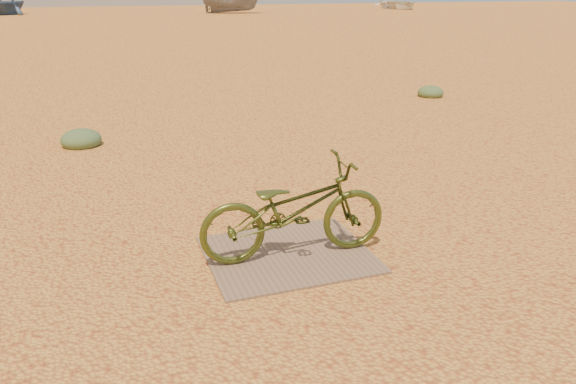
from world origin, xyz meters
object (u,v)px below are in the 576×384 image
object	(u,v)px
plywood_board	(288,254)
bicycle	(294,209)
boat_mid_right	(231,1)
boat_far_right	(399,3)
boat_far_left	(6,2)

from	to	relation	value
plywood_board	bicycle	distance (m)	0.46
boat_mid_right	boat_far_right	bearing A→B (deg)	-63.62
plywood_board	boat_mid_right	world-z (taller)	boat_mid_right
plywood_board	boat_mid_right	bearing A→B (deg)	76.79
bicycle	boat_mid_right	world-z (taller)	boat_mid_right
plywood_board	boat_far_right	size ratio (longest dim) A/B	0.29
bicycle	boat_far_left	bearing A→B (deg)	11.27
bicycle	boat_mid_right	bearing A→B (deg)	-10.57
plywood_board	boat_far_left	xyz separation A→B (m)	(-6.86, 45.10, 0.95)
plywood_board	boat_far_right	bearing A→B (deg)	59.19
boat_far_left	boat_mid_right	xyz separation A→B (m)	(16.68, -3.31, -0.03)
boat_far_left	boat_mid_right	bearing A→B (deg)	25.59
boat_far_left	boat_far_right	size ratio (longest dim) A/B	0.72
bicycle	boat_far_right	size ratio (longest dim) A/B	0.33
boat_far_left	plywood_board	bearing A→B (deg)	-44.53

